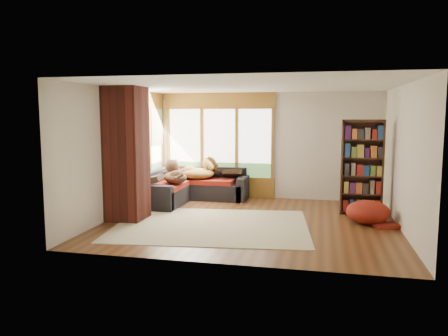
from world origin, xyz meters
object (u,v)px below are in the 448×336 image
at_px(bookshelf, 362,167).
at_px(dog_tan, 200,168).
at_px(pouf, 368,211).
at_px(dog_brindle, 174,172).
at_px(brick_chimney, 126,154).
at_px(sectional_sofa, 182,188).
at_px(area_rug, 211,225).

xyz_separation_m(bookshelf, dog_tan, (-3.68, 0.78, -0.21)).
bearing_deg(bookshelf, pouf, -84.57).
bearing_deg(dog_brindle, dog_tan, -63.53).
bearing_deg(dog_brindle, pouf, -134.18).
xyz_separation_m(brick_chimney, sectional_sofa, (0.45, 2.05, -1.00)).
relative_size(bookshelf, dog_brindle, 2.09).
bearing_deg(brick_chimney, bookshelf, 17.92).
height_order(brick_chimney, dog_tan, brick_chimney).
height_order(area_rug, dog_brindle, dog_brindle).
distance_m(area_rug, bookshelf, 3.37).
distance_m(dog_tan, dog_brindle, 0.81).
relative_size(bookshelf, pouf, 2.40).
distance_m(area_rug, dog_brindle, 2.27).
bearing_deg(sectional_sofa, pouf, -14.63).
height_order(dog_tan, dog_brindle, dog_tan).
height_order(sectional_sofa, dog_brindle, dog_brindle).
bearing_deg(bookshelf, brick_chimney, -162.08).
bearing_deg(dog_brindle, brick_chimney, 132.09).
height_order(brick_chimney, pouf, brick_chimney).
bearing_deg(sectional_sofa, dog_brindle, -87.36).
height_order(pouf, dog_tan, dog_tan).
bearing_deg(pouf, bookshelf, 95.43).
bearing_deg(area_rug, dog_brindle, 127.61).
distance_m(bookshelf, dog_tan, 3.77).
distance_m(pouf, dog_tan, 4.11).
height_order(sectional_sofa, bookshelf, bookshelf).
height_order(area_rug, pouf, pouf).
height_order(brick_chimney, bookshelf, brick_chimney).
xyz_separation_m(area_rug, dog_brindle, (-1.31, 1.69, 0.76)).
bearing_deg(area_rug, dog_tan, 110.28).
height_order(bookshelf, dog_tan, bookshelf).
bearing_deg(brick_chimney, area_rug, -4.51).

